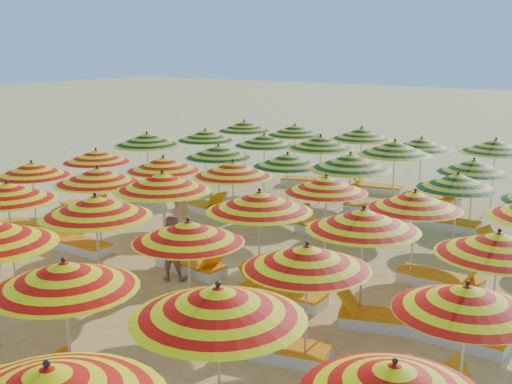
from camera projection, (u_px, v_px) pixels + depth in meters
ground at (244, 265)px, 14.52m from camera, size 120.00×120.00×0.00m
umbrella_9 at (64, 275)px, 8.59m from camera, size 2.60×2.60×2.13m
umbrella_10 at (218, 303)px, 7.45m from camera, size 2.70×2.70×2.23m
umbrella_11 at (394, 380)px, 6.20m from camera, size 2.33×2.33×1.97m
umbrella_13 at (7, 192)px, 13.34m from camera, size 2.03×2.03×2.14m
umbrella_14 at (95, 206)px, 11.86m from camera, size 2.70×2.70×2.22m
umbrella_15 at (188, 232)px, 10.83m from camera, size 2.18×2.18×2.04m
umbrella_16 at (307, 257)px, 9.51m from camera, size 2.26×2.26×2.06m
umbrella_17 at (467, 298)px, 8.11m from camera, size 2.25×2.25×2.00m
umbrella_18 at (32, 169)px, 16.31m from camera, size 2.07×2.07×2.01m
umbrella_19 at (97, 176)px, 14.95m from camera, size 2.33×2.33×2.14m
umbrella_20 at (162, 182)px, 13.79m from camera, size 2.15×2.15×2.26m
umbrella_21 at (259, 201)px, 12.33m from camera, size 2.38×2.38×2.20m
umbrella_22 at (363, 219)px, 11.22m from camera, size 2.52×2.52×2.15m
umbrella_23 at (498, 244)px, 10.06m from camera, size 2.56×2.56×2.08m
umbrella_24 at (96, 156)px, 18.29m from camera, size 2.17×2.17×2.00m
umbrella_25 at (163, 164)px, 16.67m from camera, size 2.34×2.34×2.08m
umbrella_26 at (233, 169)px, 15.81m from camera, size 2.19×2.19×2.12m
umbrella_27 at (326, 184)px, 14.50m from camera, size 2.48×2.48×2.02m
umbrella_28 at (415, 200)px, 12.99m from camera, size 2.28×2.28×2.04m
umbrella_30 at (147, 139)px, 19.99m from camera, size 2.61×2.61×2.23m
umbrella_31 at (218, 152)px, 18.61m from camera, size 2.50×2.50×2.07m
umbrella_32 at (288, 160)px, 17.53m from camera, size 2.29×2.29×2.02m
umbrella_33 at (350, 162)px, 16.13m from camera, size 2.81×2.81×2.26m
umbrella_34 at (458, 181)px, 14.90m from camera, size 2.14×2.14×2.01m
umbrella_36 at (205, 135)px, 21.87m from camera, size 2.49×2.49×2.07m
umbrella_37 at (264, 140)px, 20.71m from camera, size 2.11×2.11×2.08m
umbrella_38 at (321, 142)px, 19.54m from camera, size 2.22×2.22×2.21m
umbrella_39 at (395, 148)px, 18.23m from camera, size 2.68×2.68×2.26m
umbrella_40 at (474, 166)px, 16.83m from camera, size 2.43×2.43×1.99m
umbrella_42 at (244, 126)px, 23.79m from camera, size 2.58×2.58×2.14m
umbrella_43 at (295, 130)px, 22.63m from camera, size 2.25×2.25×2.15m
umbrella_44 at (362, 134)px, 21.25m from camera, size 2.43×2.43×2.23m
umbrella_45 at (422, 143)px, 20.25m from camera, size 2.36×2.36×2.05m
umbrella_46 at (496, 146)px, 18.89m from camera, size 2.39×2.39×2.20m
lounger_7 at (274, 348)px, 10.26m from camera, size 1.81×0.92×0.69m
lounger_9 at (33, 225)px, 17.15m from camera, size 1.83×1.13×0.69m
lounger_10 at (78, 244)px, 15.52m from camera, size 1.74×0.61×0.69m
lounger_11 at (192, 265)px, 14.05m from camera, size 1.79×0.78×0.69m
lounger_12 at (281, 294)px, 12.47m from camera, size 1.74×0.62×0.69m
lounger_13 at (385, 319)px, 11.32m from camera, size 1.83×1.12×0.69m
lounger_14 at (453, 333)px, 10.76m from camera, size 1.75×0.64×0.69m
lounger_15 at (84, 209)px, 18.81m from camera, size 1.81×0.87×0.69m
lounger_16 at (442, 280)px, 13.20m from camera, size 1.76×0.66×0.69m
lounger_17 at (202, 206)px, 19.12m from camera, size 1.82×0.93×0.69m
lounger_18 at (324, 229)px, 16.74m from camera, size 1.81×0.89×0.69m
lounger_20 at (375, 208)px, 18.90m from camera, size 1.79×0.78×0.69m
lounger_21 at (445, 222)px, 17.39m from camera, size 1.76×0.65×0.69m
lounger_23 at (307, 181)px, 22.60m from camera, size 1.82×1.18×0.69m
lounger_24 at (375, 188)px, 21.53m from camera, size 1.80×0.86×0.69m
lounger_25 at (435, 198)px, 20.14m from camera, size 1.82×1.17×0.69m
beachgoer_a at (181, 201)px, 17.06m from camera, size 0.46×0.63×1.59m
beachgoer_b at (171, 248)px, 13.51m from camera, size 0.83×0.77×1.37m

